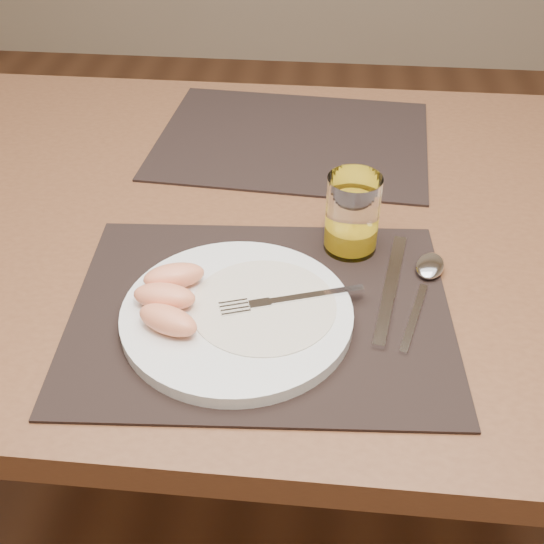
% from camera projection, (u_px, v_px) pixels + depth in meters
% --- Properties ---
extents(ground, '(5.00, 5.00, 0.00)m').
position_uv_depth(ground, '(279.00, 506.00, 1.45)').
color(ground, brown).
rests_on(ground, ground).
extents(table, '(1.40, 0.90, 0.75)m').
position_uv_depth(table, '(282.00, 257.00, 1.04)').
color(table, brown).
rests_on(table, ground).
extents(placemat_near, '(0.47, 0.38, 0.00)m').
position_uv_depth(placemat_near, '(261.00, 311.00, 0.81)').
color(placemat_near, black).
rests_on(placemat_near, table).
extents(placemat_far, '(0.47, 0.38, 0.00)m').
position_uv_depth(placemat_far, '(293.00, 139.00, 1.16)').
color(placemat_far, black).
rests_on(placemat_far, table).
extents(plate, '(0.27, 0.27, 0.02)m').
position_uv_depth(plate, '(237.00, 315.00, 0.79)').
color(plate, white).
rests_on(plate, placemat_near).
extents(plate_dressing, '(0.17, 0.17, 0.00)m').
position_uv_depth(plate_dressing, '(263.00, 305.00, 0.79)').
color(plate_dressing, white).
rests_on(plate_dressing, plate).
extents(fork, '(0.17, 0.07, 0.00)m').
position_uv_depth(fork, '(280.00, 301.00, 0.80)').
color(fork, silver).
rests_on(fork, plate).
extents(knife, '(0.05, 0.22, 0.01)m').
position_uv_depth(knife, '(388.00, 297.00, 0.83)').
color(knife, silver).
rests_on(knife, placemat_near).
extents(spoon, '(0.07, 0.19, 0.01)m').
position_uv_depth(spoon, '(428.00, 273.00, 0.86)').
color(spoon, silver).
rests_on(spoon, placemat_near).
extents(juice_glass, '(0.07, 0.07, 0.11)m').
position_uv_depth(juice_glass, '(352.00, 217.00, 0.88)').
color(juice_glass, white).
rests_on(juice_glass, placemat_near).
extents(grapefruit_wedges, '(0.09, 0.14, 0.03)m').
position_uv_depth(grapefruit_wedges, '(169.00, 297.00, 0.78)').
color(grapefruit_wedges, '#FF9868').
rests_on(grapefruit_wedges, plate).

